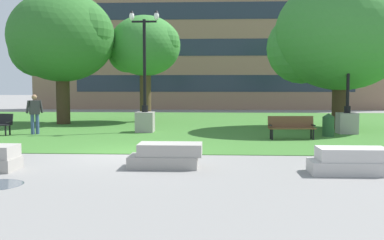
# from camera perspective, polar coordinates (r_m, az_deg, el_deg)

# --- Properties ---
(ground_plane) EXTENTS (140.00, 140.00, 0.00)m
(ground_plane) POSITION_cam_1_polar(r_m,az_deg,el_deg) (14.12, -7.96, -4.36)
(ground_plane) COLOR gray
(grass_lawn) EXTENTS (40.00, 20.00, 0.02)m
(grass_lawn) POSITION_cam_1_polar(r_m,az_deg,el_deg) (23.94, -3.43, -0.60)
(grass_lawn) COLOR #3D752D
(grass_lawn) RESTS_ON ground
(concrete_block_left) EXTENTS (1.91, 0.90, 0.64)m
(concrete_block_left) POSITION_cam_1_polar(r_m,az_deg,el_deg) (11.84, -3.25, -4.56)
(concrete_block_left) COLOR #9E9991
(concrete_block_left) RESTS_ON ground
(concrete_block_right) EXTENTS (1.85, 0.90, 0.64)m
(concrete_block_right) POSITION_cam_1_polar(r_m,az_deg,el_deg) (11.67, 19.33, -4.96)
(concrete_block_right) COLOR #BCB7B2
(concrete_block_right) RESTS_ON ground
(park_bench_near_right) EXTENTS (1.83, 0.65, 0.90)m
(park_bench_near_right) POSITION_cam_1_polar(r_m,az_deg,el_deg) (18.01, 12.51, -0.75)
(park_bench_near_right) COLOR brown
(park_bench_near_right) RESTS_ON grass_lawn
(lamp_post_center) EXTENTS (1.32, 0.80, 5.41)m
(lamp_post_center) POSITION_cam_1_polar(r_m,az_deg,el_deg) (20.28, -6.00, 1.54)
(lamp_post_center) COLOR gray
(lamp_post_center) RESTS_ON grass_lawn
(lamp_post_left) EXTENTS (1.32, 0.80, 5.07)m
(lamp_post_left) POSITION_cam_1_polar(r_m,az_deg,el_deg) (20.68, 19.11, 1.20)
(lamp_post_left) COLOR gray
(lamp_post_left) RESTS_ON grass_lawn
(tree_far_left) EXTENTS (6.66, 6.34, 7.24)m
(tree_far_left) POSITION_cam_1_polar(r_m,az_deg,el_deg) (22.88, 18.28, 10.18)
(tree_far_left) COLOR #42301E
(tree_far_left) RESTS_ON grass_lawn
(tree_near_left) EXTENTS (5.92, 5.63, 7.06)m
(tree_near_left) POSITION_cam_1_polar(r_m,az_deg,el_deg) (25.41, -16.36, 9.92)
(tree_near_left) COLOR #42301E
(tree_near_left) RESTS_ON grass_lawn
(tree_far_right) EXTENTS (4.21, 4.01, 6.02)m
(tree_far_right) POSITION_cam_1_polar(r_m,az_deg,el_deg) (25.91, -6.09, 9.17)
(tree_far_right) COLOR #4C3823
(tree_far_right) RESTS_ON grass_lawn
(trash_bin) EXTENTS (0.49, 0.49, 0.96)m
(trash_bin) POSITION_cam_1_polar(r_m,az_deg,el_deg) (19.36, 16.92, -0.58)
(trash_bin) COLOR #234C28
(trash_bin) RESTS_ON grass_lawn
(person_bystander_near_lawn) EXTENTS (0.64, 0.56, 1.71)m
(person_bystander_near_lawn) POSITION_cam_1_polar(r_m,az_deg,el_deg) (20.41, -19.36, 0.97)
(person_bystander_near_lawn) COLOR #384C7A
(person_bystander_near_lawn) RESTS_ON grass_lawn
(building_facade_distant) EXTENTS (31.07, 1.03, 11.02)m
(building_facade_distant) POSITION_cam_1_polar(r_m,az_deg,el_deg) (38.33, 2.83, 9.61)
(building_facade_distant) COLOR #8E6B56
(building_facade_distant) RESTS_ON ground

